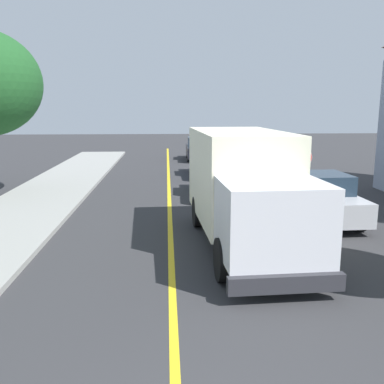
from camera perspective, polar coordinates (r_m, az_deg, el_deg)
centre_line_yellow at (r=13.20m, az=-2.86°, el=-5.92°), size 0.16×56.00×0.01m
box_truck at (r=12.18m, az=6.89°, el=1.09°), size 2.77×7.30×3.20m
parked_car_near at (r=19.18m, az=3.10°, el=1.92°), size 1.89×4.43×1.67m
parked_car_mid at (r=24.68m, az=2.09°, el=4.02°), size 1.91×4.44×1.67m
parked_car_far at (r=32.10m, az=0.90°, el=5.70°), size 1.88×4.43×1.67m
parked_van_across at (r=15.50m, az=16.65°, el=-0.79°), size 1.96×4.46×1.67m
stop_sign at (r=14.66m, az=14.06°, el=2.91°), size 0.80×0.10×2.65m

